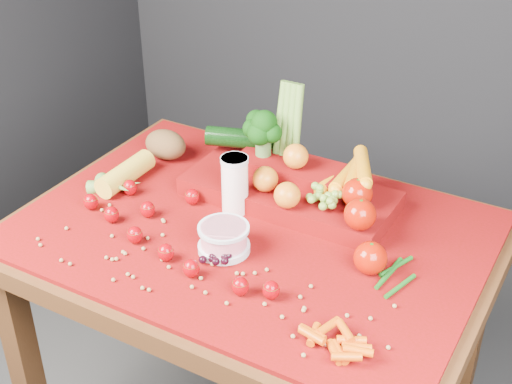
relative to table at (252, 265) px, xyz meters
The scene contains 12 objects.
table is the anchor object (origin of this frame).
red_cloth 0.10m from the table, ahead, with size 1.05×0.75×0.01m, color maroon.
milk_glass 0.20m from the table, 147.08° to the left, with size 0.07×0.07×0.14m.
yogurt_bowl 0.18m from the table, 95.04° to the right, with size 0.12×0.12×0.06m.
strawberry_scatter 0.24m from the table, 137.80° to the right, with size 0.58×0.28×0.04m.
dark_grape_cluster 0.20m from the table, 89.06° to the right, with size 0.06×0.05×0.03m, color black, non-canonical shape.
soybean_scatter 0.23m from the table, 90.00° to the right, with size 0.84×0.24×0.01m, color #9E7C44, non-canonical shape.
corn_ear 0.40m from the table, behind, with size 0.18×0.23×0.06m.
potato 0.44m from the table, 154.07° to the left, with size 0.12×0.09×0.08m, color #533D1A.
baby_carrot_pile 0.44m from the table, 37.45° to the right, with size 0.17×0.17×0.03m, color #C94A07, non-canonical shape.
green_bean_pile 0.38m from the table, ahead, with size 0.14×0.12×0.01m, color #135313, non-canonical shape.
produce_mound 0.23m from the table, 77.00° to the left, with size 0.60×0.36×0.27m.
Camera 1 is at (0.69, -1.19, 1.69)m, focal length 50.00 mm.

